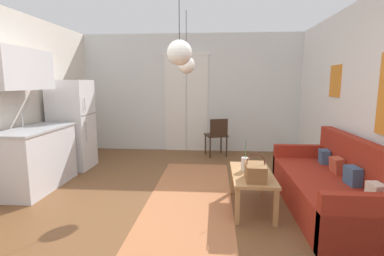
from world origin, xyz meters
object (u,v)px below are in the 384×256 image
at_px(coffee_table, 252,178).
at_px(accent_chair, 217,134).
at_px(couch, 333,188).
at_px(refrigerator, 72,125).
at_px(handbag, 255,172).
at_px(pendant_lamp_far, 186,65).
at_px(pendant_lamp_near, 179,53).
at_px(bamboo_vase, 245,164).

height_order(coffee_table, accent_chair, accent_chair).
relative_size(couch, refrigerator, 1.31).
xyz_separation_m(handbag, pendant_lamp_far, (-0.92, 1.29, 1.27)).
distance_m(coffee_table, pendant_lamp_far, 1.99).
distance_m(handbag, pendant_lamp_far, 2.03).
bearing_deg(handbag, couch, 15.91).
distance_m(couch, pendant_lamp_near, 2.46).
xyz_separation_m(coffee_table, handbag, (0.00, -0.26, 0.16)).
relative_size(accent_chair, pendant_lamp_near, 0.92).
height_order(handbag, pendant_lamp_far, pendant_lamp_far).
height_order(accent_chair, pendant_lamp_near, pendant_lamp_near).
bearing_deg(pendant_lamp_near, couch, 8.79).
xyz_separation_m(bamboo_vase, handbag, (0.08, -0.35, 0.01)).
distance_m(accent_chair, pendant_lamp_far, 2.07).
height_order(coffee_table, bamboo_vase, bamboo_vase).
relative_size(pendant_lamp_near, pendant_lamp_far, 0.95).
distance_m(bamboo_vase, pendant_lamp_near, 1.59).
bearing_deg(handbag, coffee_table, 90.48).
xyz_separation_m(bamboo_vase, refrigerator, (-2.96, 1.41, 0.26)).
xyz_separation_m(accent_chair, pendant_lamp_near, (-0.44, -2.79, 1.40)).
bearing_deg(couch, handbag, -164.09).
relative_size(accent_chair, pendant_lamp_far, 0.87).
distance_m(refrigerator, accent_chair, 2.83).
height_order(bamboo_vase, handbag, bamboo_vase).
relative_size(handbag, pendant_lamp_near, 0.38).
relative_size(bamboo_vase, pendant_lamp_near, 0.44).
height_order(handbag, pendant_lamp_near, pendant_lamp_near).
bearing_deg(couch, coffee_table, -179.00).
height_order(couch, pendant_lamp_far, pendant_lamp_far).
relative_size(refrigerator, pendant_lamp_far, 1.71).
xyz_separation_m(accent_chair, pendant_lamp_far, (-0.49, -1.50, 1.35)).
bearing_deg(pendant_lamp_near, accent_chair, 81.10).
bearing_deg(accent_chair, pendant_lamp_near, 62.38).
distance_m(coffee_table, pendant_lamp_near, 1.74).
relative_size(coffee_table, pendant_lamp_far, 1.07).
xyz_separation_m(couch, refrigerator, (-4.02, 1.48, 0.52)).
relative_size(handbag, refrigerator, 0.21).
xyz_separation_m(handbag, refrigerator, (-3.04, 1.76, 0.25)).
bearing_deg(handbag, pendant_lamp_far, 125.48).
height_order(couch, accent_chair, couch).
bearing_deg(handbag, refrigerator, 150.00).
height_order(bamboo_vase, pendant_lamp_near, pendant_lamp_near).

